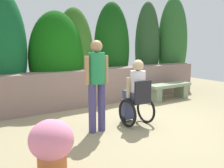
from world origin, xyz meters
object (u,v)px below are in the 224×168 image
at_px(person_in_wheelchair, 136,95).
at_px(flower_pot_terracotta_by_wall, 52,144).
at_px(stone_bench, 169,89).
at_px(person_standing_companion, 97,80).

bearing_deg(person_in_wheelchair, flower_pot_terracotta_by_wall, -156.97).
bearing_deg(person_in_wheelchair, stone_bench, 28.34).
xyz_separation_m(person_in_wheelchair, person_standing_companion, (-0.88, 0.06, 0.37)).
xyz_separation_m(person_in_wheelchair, flower_pot_terracotta_by_wall, (-2.16, -0.98, -0.23)).
bearing_deg(flower_pot_terracotta_by_wall, person_standing_companion, 39.05).
relative_size(stone_bench, person_standing_companion, 0.84).
distance_m(stone_bench, person_standing_companion, 3.47).
height_order(person_standing_companion, flower_pot_terracotta_by_wall, person_standing_companion).
distance_m(person_standing_companion, flower_pot_terracotta_by_wall, 1.76).
xyz_separation_m(stone_bench, flower_pot_terracotta_by_wall, (-4.46, -2.28, 0.09)).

